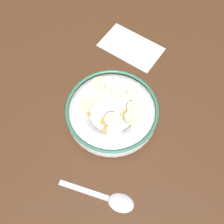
# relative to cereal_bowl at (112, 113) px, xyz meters

# --- Properties ---
(ground_plane) EXTENTS (0.91, 0.91, 0.02)m
(ground_plane) POSITION_rel_cereal_bowl_xyz_m (0.00, -0.00, -0.04)
(ground_plane) COLOR #472B19
(cereal_bowl) EXTENTS (0.18, 0.18, 0.05)m
(cereal_bowl) POSITION_rel_cereal_bowl_xyz_m (0.00, 0.00, 0.00)
(cereal_bowl) COLOR silver
(cereal_bowl) RESTS_ON ground_plane
(spoon) EXTENTS (0.14, 0.05, 0.01)m
(spoon) POSITION_rel_cereal_bowl_xyz_m (0.08, -0.14, -0.02)
(spoon) COLOR #B7B7BC
(spoon) RESTS_ON ground_plane
(folded_napkin) EXTENTS (0.14, 0.09, 0.00)m
(folded_napkin) POSITION_rel_cereal_bowl_xyz_m (-0.05, 0.18, -0.02)
(folded_napkin) COLOR silver
(folded_napkin) RESTS_ON ground_plane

